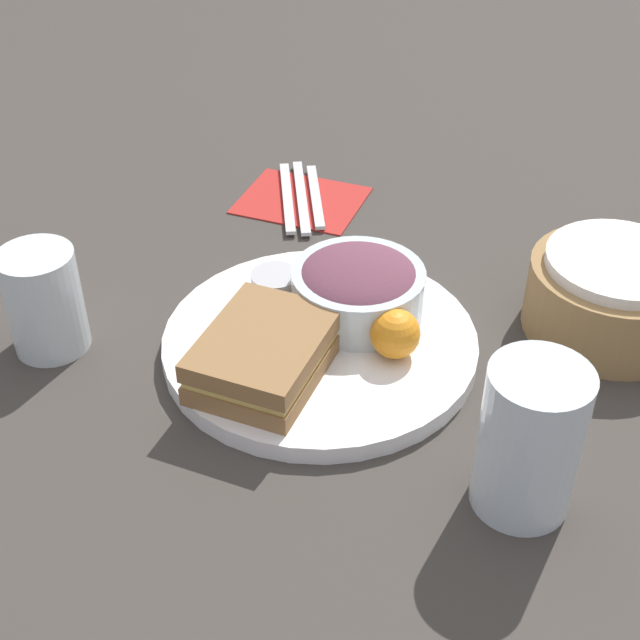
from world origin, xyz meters
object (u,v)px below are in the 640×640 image
plate (320,343)px  drink_glass (530,440)px  dressing_cup (275,285)px  bread_basket (613,294)px  water_glass (44,301)px  sandwich (264,354)px  knife (301,197)px  fork (287,197)px  salad_bowl (358,286)px  spoon (315,196)px

plate → drink_glass: 0.26m
dressing_cup → plate: bearing=55.7°
dressing_cup → bread_basket: 0.35m
dressing_cup → water_glass: bearing=-54.7°
plate → water_glass: size_ratio=2.88×
plate → sandwich: (0.07, -0.03, 0.03)m
sandwich → knife: (-0.35, -0.10, -0.04)m
sandwich → fork: (-0.34, -0.12, -0.04)m
salad_bowl → water_glass: (0.14, -0.28, 0.00)m
dressing_cup → water_glass: (0.13, -0.19, 0.02)m
salad_bowl → knife: size_ratio=0.74×
sandwich → plate: bearing=158.4°
salad_bowl → spoon: bearing=-149.5°
drink_glass → fork: bearing=-136.4°
drink_glass → plate: bearing=-118.8°
fork → spoon: bearing=-90.0°
knife → water_glass: bearing=135.3°
plate → drink_glass: drink_glass is taller
water_glass → spoon: bearing=158.8°
salad_bowl → spoon: 0.27m
plate → spoon: (-0.28, -0.11, -0.00)m
plate → fork: plate is taller
salad_bowl → drink_glass: 0.27m
fork → water_glass: bearing=137.2°
dressing_cup → drink_glass: (0.17, 0.29, 0.04)m
water_glass → fork: bearing=162.6°
spoon → water_glass: bearing=133.4°
salad_bowl → fork: bearing=-141.9°
fork → water_glass: size_ratio=1.60×
plate → dressing_cup: 0.09m
dressing_cup → fork: 0.24m
plate → knife: size_ratio=1.71×
drink_glass → salad_bowl: bearing=-130.9°
salad_bowl → drink_glass: (0.18, 0.20, 0.02)m
salad_bowl → knife: (-0.22, -0.15, -0.04)m
dressing_cup → salad_bowl: bearing=94.0°
dressing_cup → water_glass: water_glass is taller
knife → water_glass: size_ratio=1.68×
sandwich → knife: size_ratio=0.78×
plate → dressing_cup: bearing=-124.3°
sandwich → drink_glass: drink_glass is taller
spoon → plate: bearing=176.6°
drink_glass → bread_basket: 0.27m
bread_basket → water_glass: 0.57m
dressing_cup → drink_glass: size_ratio=0.37×
bread_basket → water_glass: (0.23, -0.52, 0.01)m
fork → water_glass: (0.35, -0.11, 0.05)m
sandwich → knife: sandwich is taller
salad_bowl → dressing_cup: 0.09m
water_glass → knife: bearing=160.6°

